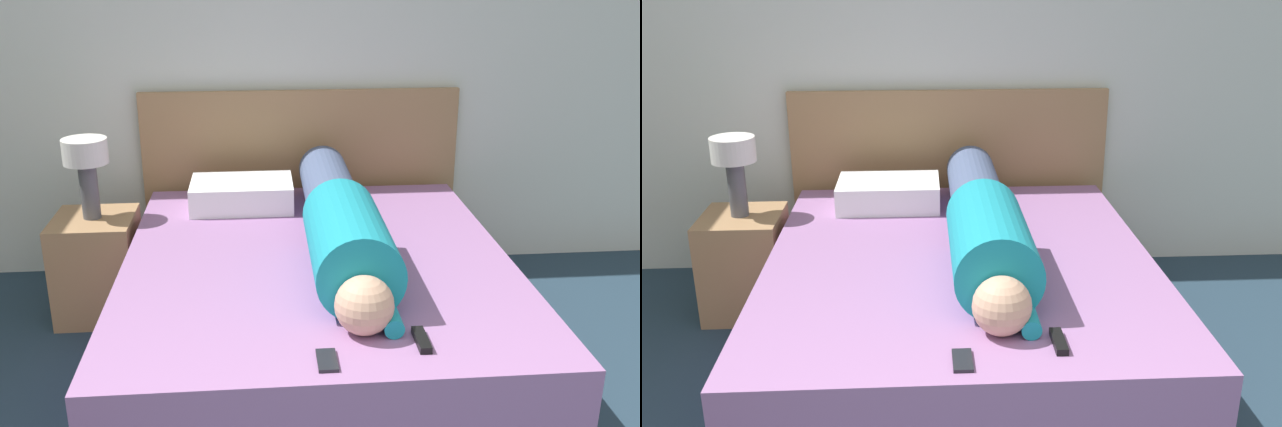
{
  "view_description": "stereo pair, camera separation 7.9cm",
  "coord_description": "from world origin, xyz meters",
  "views": [
    {
      "loc": [
        -0.11,
        -0.52,
        1.73
      ],
      "look_at": [
        0.13,
        2.14,
        0.76
      ],
      "focal_mm": 40.0,
      "sensor_mm": 36.0,
      "label": 1
    },
    {
      "loc": [
        -0.03,
        -0.53,
        1.73
      ],
      "look_at": [
        0.13,
        2.14,
        0.76
      ],
      "focal_mm": 40.0,
      "sensor_mm": 36.0,
      "label": 2
    }
  ],
  "objects": [
    {
      "name": "table_lamp",
      "position": [
        -0.94,
        2.85,
        0.8
      ],
      "size": [
        0.21,
        0.21,
        0.4
      ],
      "color": "#4C4C51",
      "rests_on": "nightstand"
    },
    {
      "name": "tv_remote",
      "position": [
        0.41,
        1.53,
        0.52
      ],
      "size": [
        0.04,
        0.15,
        0.02
      ],
      "color": "black",
      "rests_on": "bed"
    },
    {
      "name": "headboard",
      "position": [
        0.13,
        3.36,
        0.52
      ],
      "size": [
        1.76,
        0.04,
        1.04
      ],
      "color": "#A37A51",
      "rests_on": "ground_plane"
    },
    {
      "name": "wall_back",
      "position": [
        0.0,
        3.43,
        1.3
      ],
      "size": [
        5.98,
        0.06,
        2.6
      ],
      "color": "silver",
      "rests_on": "ground_plane"
    },
    {
      "name": "bed",
      "position": [
        0.13,
        2.29,
        0.26
      ],
      "size": [
        1.64,
        1.95,
        0.51
      ],
      "color": "#936699",
      "rests_on": "ground_plane"
    },
    {
      "name": "person_lying",
      "position": [
        0.23,
        2.3,
        0.66
      ],
      "size": [
        0.32,
        1.7,
        0.32
      ],
      "color": "tan",
      "rests_on": "bed"
    },
    {
      "name": "nightstand",
      "position": [
        -0.94,
        2.85,
        0.26
      ],
      "size": [
        0.39,
        0.42,
        0.52
      ],
      "color": "#A37A51",
      "rests_on": "ground_plane"
    },
    {
      "name": "cell_phone",
      "position": [
        0.09,
        1.44,
        0.52
      ],
      "size": [
        0.06,
        0.13,
        0.01
      ],
      "color": "black",
      "rests_on": "bed"
    },
    {
      "name": "pillow_near_headboard",
      "position": [
        -0.2,
        2.97,
        0.58
      ],
      "size": [
        0.52,
        0.35,
        0.14
      ],
      "color": "white",
      "rests_on": "bed"
    }
  ]
}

